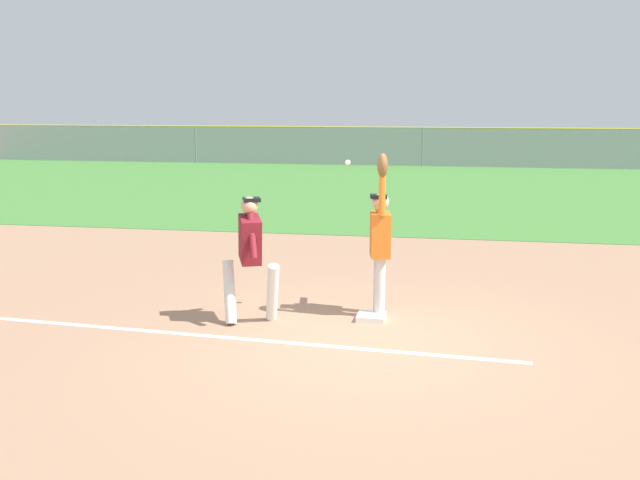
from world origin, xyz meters
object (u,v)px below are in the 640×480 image
Objects in this scene: first_base at (371,317)px; parked_car_green at (586,148)px; parked_car_silver at (480,147)px; baseball at (348,162)px; runner at (250,251)px; parked_car_white at (357,146)px; fielder at (380,237)px; parked_car_tan at (249,145)px.

parked_car_green is (7.87, 27.39, 0.63)m from first_base.
parked_car_silver reaches higher than first_base.
parked_car_silver is at bearing 83.43° from baseball.
parked_car_silver is (3.13, 27.20, -1.46)m from baseball.
parked_car_white is (-1.88, 27.46, -0.32)m from runner.
runner is 1.78m from baseball.
runner is 0.37× the size of parked_car_silver.
parked_car_green is (8.25, 27.15, -1.46)m from baseball.
parked_car_silver is (6.23, 0.37, 0.00)m from parked_car_white.
parked_car_green is (7.79, 27.18, -0.45)m from fielder.
fielder is 0.50× the size of parked_car_tan.
parked_car_green is at bearing -7.20° from parked_car_silver.
baseball reaches higher than parked_car_green.
parked_car_tan is at bearing 108.29° from baseball.
fielder is (0.08, 0.22, 1.08)m from first_base.
baseball is at bearing -80.45° from parked_car_white.
parked_car_green is at bearing 73.96° from first_base.
parked_car_tan is 1.00× the size of parked_car_silver.
baseball reaches higher than parked_car_tan.
runner reaches higher than parked_car_tan.
runner is 27.53m from parked_car_white.
runner is (-1.59, -0.39, 0.96)m from first_base.
first_base is at bearing -32.74° from baseball.
parked_car_green is (17.22, 0.00, 0.00)m from parked_car_tan.
baseball is (1.21, 0.64, 1.14)m from runner.
parked_car_tan and parked_car_silver have the same top height.
parked_car_silver is 5.12m from parked_car_green.
first_base is 27.58m from parked_car_silver.
fielder is 1.79m from runner.
runner is 29.36m from parked_car_green.
first_base is at bearing -64.67° from parked_car_tan.
parked_car_silver is (4.35, 27.83, -0.32)m from runner.
parked_car_white is (-3.47, 27.07, 0.63)m from first_base.
fielder is 27.36m from parked_car_silver.
parked_car_tan is (-9.43, 27.17, -0.45)m from fielder.
parked_car_tan reaches higher than first_base.
baseball is at bearing 147.26° from first_base.
first_base is 1.90m from runner.
parked_car_white and parked_car_silver have the same top height.
baseball is at bearing -12.44° from fielder.
parked_car_tan is (-8.97, 27.15, -1.46)m from baseball.
parked_car_white is 6.24m from parked_car_silver.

